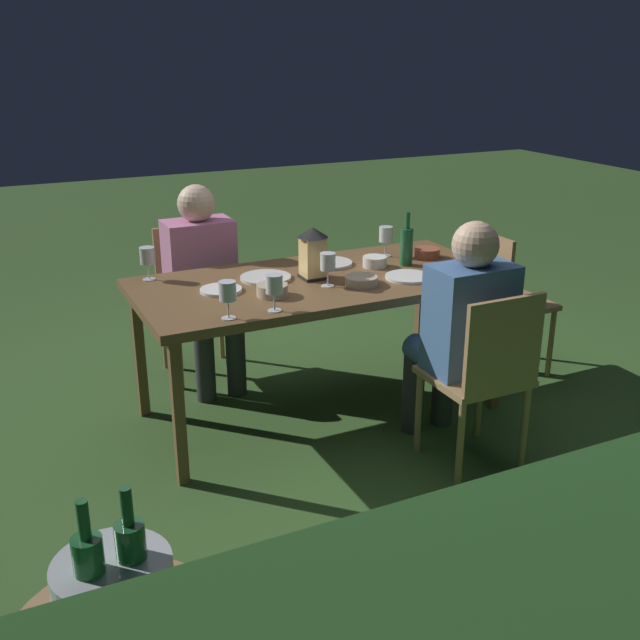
% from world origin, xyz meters
% --- Properties ---
extents(ground_plane, '(16.00, 16.00, 0.00)m').
position_xyz_m(ground_plane, '(0.00, 0.00, 0.00)').
color(ground_plane, '#385B28').
extents(dining_table, '(1.88, 0.88, 0.75)m').
position_xyz_m(dining_table, '(0.00, 0.00, 0.70)').
color(dining_table, brown).
rests_on(dining_table, ground).
extents(chair_side_right_a, '(0.42, 0.40, 0.87)m').
position_xyz_m(chair_side_right_a, '(-0.42, 0.83, 0.49)').
color(chair_side_right_a, '#9E7A51').
rests_on(chair_side_right_a, ground).
extents(person_in_blue, '(0.38, 0.47, 1.15)m').
position_xyz_m(person_in_blue, '(-0.42, 0.64, 0.64)').
color(person_in_blue, '#426699').
rests_on(person_in_blue, ground).
extents(chair_side_left_b, '(0.42, 0.40, 0.87)m').
position_xyz_m(chair_side_left_b, '(0.42, -0.83, 0.49)').
color(chair_side_left_b, '#9E7A51').
rests_on(chair_side_left_b, ground).
extents(person_in_pink, '(0.38, 0.47, 1.15)m').
position_xyz_m(person_in_pink, '(0.42, -0.64, 0.64)').
color(person_in_pink, '#C675A3').
rests_on(person_in_pink, ground).
extents(chair_head_near, '(0.40, 0.42, 0.87)m').
position_xyz_m(chair_head_near, '(-1.19, 0.00, 0.49)').
color(chair_head_near, '#9E7A51').
rests_on(chair_head_near, ground).
extents(lantern_centerpiece, '(0.15, 0.15, 0.27)m').
position_xyz_m(lantern_centerpiece, '(0.03, -0.02, 0.90)').
color(lantern_centerpiece, black).
rests_on(lantern_centerpiece, dining_table).
extents(green_bottle_on_table, '(0.07, 0.07, 0.29)m').
position_xyz_m(green_bottle_on_table, '(-0.53, -0.02, 0.86)').
color(green_bottle_on_table, '#1E5B2D').
rests_on(green_bottle_on_table, dining_table).
extents(wine_glass_a, '(0.08, 0.08, 0.17)m').
position_xyz_m(wine_glass_a, '(0.02, 0.13, 0.87)').
color(wine_glass_a, silver).
rests_on(wine_glass_a, dining_table).
extents(wine_glass_b, '(0.08, 0.08, 0.17)m').
position_xyz_m(wine_glass_b, '(0.40, 0.36, 0.87)').
color(wine_glass_b, silver).
rests_on(wine_glass_b, dining_table).
extents(wine_glass_c, '(0.08, 0.08, 0.17)m').
position_xyz_m(wine_glass_c, '(0.61, 0.36, 0.87)').
color(wine_glass_c, silver).
rests_on(wine_glass_c, dining_table).
extents(wine_glass_d, '(0.08, 0.08, 0.17)m').
position_xyz_m(wine_glass_d, '(-0.52, -0.23, 0.87)').
color(wine_glass_d, silver).
rests_on(wine_glass_d, dining_table).
extents(wine_glass_e, '(0.08, 0.08, 0.17)m').
position_xyz_m(wine_glass_e, '(0.79, -0.36, 0.87)').
color(wine_glass_e, silver).
rests_on(wine_glass_e, dining_table).
extents(plate_a, '(0.20, 0.20, 0.01)m').
position_xyz_m(plate_a, '(0.52, -0.02, 0.76)').
color(plate_a, white).
rests_on(plate_a, dining_table).
extents(plate_b, '(0.24, 0.24, 0.01)m').
position_xyz_m(plate_b, '(-0.41, 0.19, 0.76)').
color(plate_b, white).
rests_on(plate_b, dining_table).
extents(plate_c, '(0.25, 0.25, 0.01)m').
position_xyz_m(plate_c, '(-0.16, -0.21, 0.76)').
color(plate_c, silver).
rests_on(plate_c, dining_table).
extents(plate_d, '(0.26, 0.26, 0.01)m').
position_xyz_m(plate_d, '(0.25, -0.11, 0.76)').
color(plate_d, silver).
rests_on(plate_d, dining_table).
extents(bowl_olives, '(0.16, 0.16, 0.05)m').
position_xyz_m(bowl_olives, '(-0.14, 0.19, 0.77)').
color(bowl_olives, '#BCAD8E').
rests_on(bowl_olives, dining_table).
extents(bowl_bread, '(0.14, 0.14, 0.05)m').
position_xyz_m(bowl_bread, '(-0.71, -0.10, 0.78)').
color(bowl_bread, '#9E5138').
rests_on(bowl_bread, dining_table).
extents(bowl_salad, '(0.15, 0.15, 0.06)m').
position_xyz_m(bowl_salad, '(0.32, 0.15, 0.78)').
color(bowl_salad, '#BCAD8E').
rests_on(bowl_salad, dining_table).
extents(bowl_dip, '(0.13, 0.13, 0.06)m').
position_xyz_m(bowl_dip, '(-0.36, -0.07, 0.78)').
color(bowl_dip, silver).
rests_on(bowl_dip, dining_table).
extents(ice_bucket, '(0.26, 0.26, 0.34)m').
position_xyz_m(ice_bucket, '(1.41, 1.91, 0.77)').
color(ice_bucket, '#B2B7BF').
rests_on(ice_bucket, side_table).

